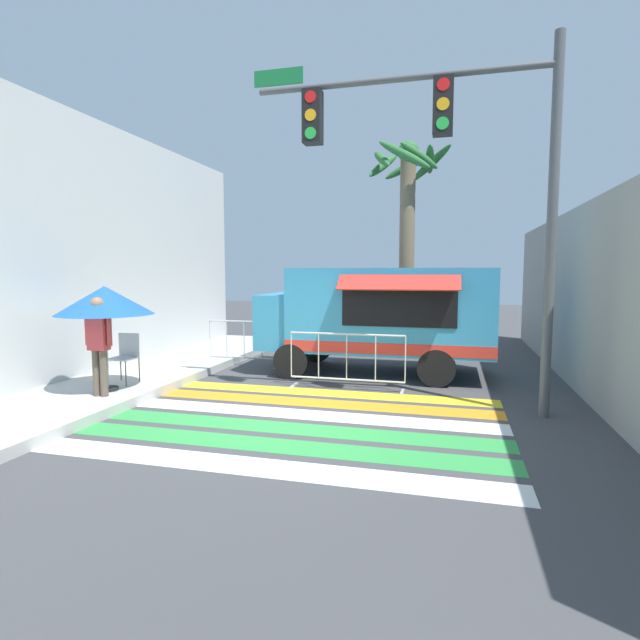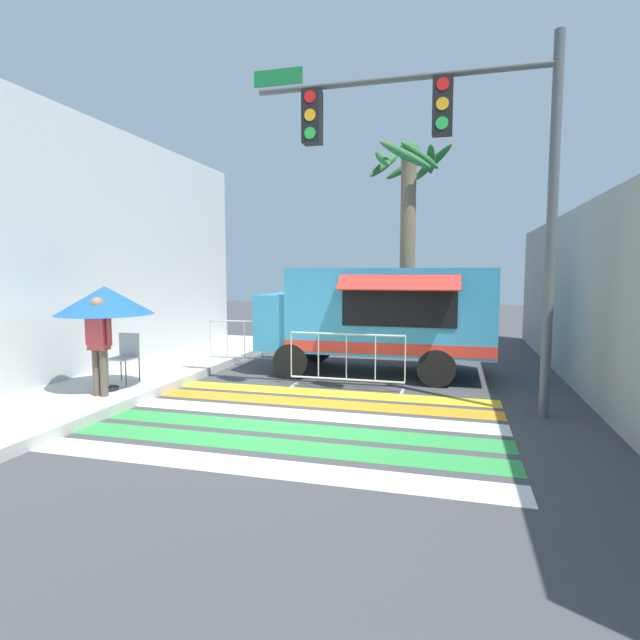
{
  "view_description": "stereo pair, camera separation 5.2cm",
  "coord_description": "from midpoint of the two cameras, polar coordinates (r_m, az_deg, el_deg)",
  "views": [
    {
      "loc": [
        2.29,
        -7.68,
        2.35
      ],
      "look_at": [
        -0.39,
        2.44,
        1.34
      ],
      "focal_mm": 28.0,
      "sensor_mm": 36.0,
      "label": 1
    },
    {
      "loc": [
        2.34,
        -7.67,
        2.35
      ],
      "look_at": [
        -0.39,
        2.44,
        1.34
      ],
      "focal_mm": 28.0,
      "sensor_mm": 36.0,
      "label": 2
    }
  ],
  "objects": [
    {
      "name": "crosswalk_painted",
      "position": [
        8.03,
        -2.64,
        -11.46
      ],
      "size": [
        6.4,
        4.36,
        0.01
      ],
      "color": "white",
      "rests_on": "ground_plane"
    },
    {
      "name": "building_left_facade",
      "position": [
        10.85,
        -30.33,
        7.24
      ],
      "size": [
        0.25,
        16.0,
        5.64
      ],
      "color": "silver",
      "rests_on": "ground_plane"
    },
    {
      "name": "barricade_front",
      "position": [
        9.99,
        2.91,
        -4.73
      ],
      "size": [
        2.34,
        0.44,
        1.14
      ],
      "color": "#B7BABF",
      "rests_on": "ground_plane"
    },
    {
      "name": "folding_chair",
      "position": [
        10.55,
        -21.45,
        -3.52
      ],
      "size": [
        0.45,
        0.45,
        0.97
      ],
      "rotation": [
        0.0,
        0.0,
        -0.04
      ],
      "color": "#4C4C51",
      "rests_on": "sidewalk_left"
    },
    {
      "name": "ground_plane",
      "position": [
        8.36,
        -1.91,
        -10.82
      ],
      "size": [
        60.0,
        60.0,
        0.0
      ],
      "primitive_type": "plane",
      "color": "#424244"
    },
    {
      "name": "vendor_person",
      "position": [
        9.5,
        -24.11,
        -2.08
      ],
      "size": [
        0.53,
        0.23,
        1.74
      ],
      "rotation": [
        0.0,
        0.0,
        -0.14
      ],
      "color": "brown",
      "rests_on": "sidewalk_left"
    },
    {
      "name": "sidewalk_left",
      "position": [
        10.98,
        -29.14,
        -7.07
      ],
      "size": [
        4.4,
        16.0,
        0.18
      ],
      "color": "#B7B5AD",
      "rests_on": "ground_plane"
    },
    {
      "name": "traffic_signal_pole",
      "position": [
        8.82,
        13.97,
        18.14
      ],
      "size": [
        5.06,
        0.29,
        6.01
      ],
      "color": "#515456",
      "rests_on": "ground_plane"
    },
    {
      "name": "patio_umbrella",
      "position": [
        9.84,
        -23.53,
        2.02
      ],
      "size": [
        1.72,
        1.72,
        1.92
      ],
      "color": "black",
      "rests_on": "sidewalk_left"
    },
    {
      "name": "concrete_wall_right",
      "position": [
        10.97,
        27.84,
        2.16
      ],
      "size": [
        0.2,
        16.0,
        3.66
      ],
      "color": "gray",
      "rests_on": "ground_plane"
    },
    {
      "name": "barricade_side",
      "position": [
        12.66,
        -8.78,
        -2.67
      ],
      "size": [
        1.91,
        0.44,
        1.14
      ],
      "color": "#B7BABF",
      "rests_on": "ground_plane"
    },
    {
      "name": "palm_tree",
      "position": [
        14.93,
        9.82,
        11.83
      ],
      "size": [
        2.5,
        2.35,
        6.07
      ],
      "color": "#7A664C",
      "rests_on": "ground_plane"
    },
    {
      "name": "food_truck",
      "position": [
        11.56,
        6.12,
        0.91
      ],
      "size": [
        5.2,
        2.76,
        2.43
      ],
      "color": "#338CBF",
      "rests_on": "ground_plane"
    }
  ]
}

